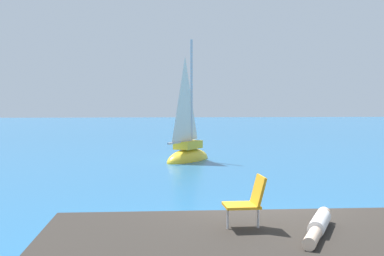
# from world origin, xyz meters

# --- Properties ---
(ground_plane) EXTENTS (160.00, 160.00, 0.00)m
(ground_plane) POSITION_xyz_m (0.00, 0.00, 0.00)
(ground_plane) COLOR #236093
(sailboat_near) EXTENTS (2.81, 3.39, 6.33)m
(sailboat_near) POSITION_xyz_m (-0.52, 13.92, 0.34)
(sailboat_near) COLOR yellow
(sailboat_near) RESTS_ON ground
(person_sunbather) EXTENTS (0.90, 1.64, 0.25)m
(person_sunbather) POSITION_xyz_m (0.30, -2.71, 1.01)
(person_sunbather) COLOR white
(person_sunbather) RESTS_ON shore_ledge
(beach_chair) EXTENTS (0.61, 0.50, 0.80)m
(beach_chair) POSITION_xyz_m (-0.66, -2.36, 1.34)
(beach_chair) COLOR orange
(beach_chair) RESTS_ON shore_ledge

